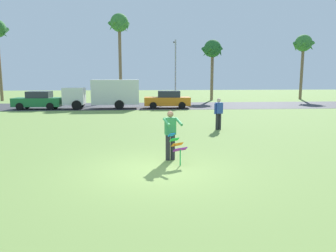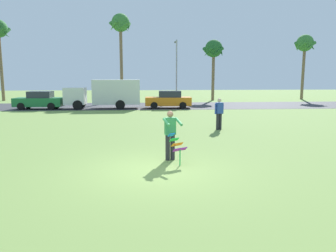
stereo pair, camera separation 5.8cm
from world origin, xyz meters
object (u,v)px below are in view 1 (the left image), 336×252
(parked_car_green, at_px, (38,101))
(palm_tree_right_near, at_px, (119,27))
(parked_car_orange, at_px, (168,100))
(palm_tree_centre_far, at_px, (212,51))
(palm_tree_far_left, at_px, (303,46))
(streetlight_pole, at_px, (175,67))
(kite_held, at_px, (177,145))
(parked_truck_white_box, at_px, (106,93))
(person_walker_near, at_px, (219,113))
(person_kite_flyer, at_px, (171,133))

(parked_car_green, distance_m, palm_tree_right_near, 14.10)
(parked_car_green, xyz_separation_m, parked_car_orange, (11.64, -0.00, 0.00))
(palm_tree_centre_far, distance_m, palm_tree_far_left, 11.98)
(streetlight_pole, bearing_deg, palm_tree_right_near, 160.68)
(kite_held, xyz_separation_m, parked_car_green, (-10.43, 19.22, 0.11))
(parked_truck_white_box, bearing_deg, person_walker_near, -59.09)
(kite_held, distance_m, palm_tree_far_left, 36.03)
(parked_car_orange, xyz_separation_m, palm_tree_right_near, (-4.91, 9.57, 7.86))
(parked_truck_white_box, relative_size, palm_tree_centre_far, 0.92)
(person_kite_flyer, bearing_deg, palm_tree_centre_far, 74.91)
(parked_car_green, bearing_deg, parked_car_orange, -0.00)
(person_kite_flyer, distance_m, person_walker_near, 7.04)
(person_kite_flyer, xyz_separation_m, palm_tree_right_near, (-3.52, 28.21, 7.68))
(palm_tree_right_near, bearing_deg, kite_held, -82.69)
(palm_tree_centre_far, relative_size, person_walker_near, 4.22)
(parked_car_orange, distance_m, person_walker_near, 12.50)
(kite_held, distance_m, parked_car_green, 21.87)
(kite_held, relative_size, parked_car_orange, 0.24)
(kite_held, height_order, palm_tree_centre_far, palm_tree_centre_far)
(palm_tree_far_left, bearing_deg, streetlight_pole, -169.05)
(parked_car_green, height_order, parked_car_orange, same)
(person_kite_flyer, relative_size, palm_tree_right_near, 0.17)
(person_kite_flyer, distance_m, parked_truck_white_box, 19.11)
(parked_truck_white_box, distance_m, palm_tree_centre_far, 15.82)
(parked_car_green, distance_m, palm_tree_centre_far, 20.88)
(palm_tree_right_near, xyz_separation_m, person_walker_near, (6.73, -21.94, -7.70))
(palm_tree_centre_far, bearing_deg, palm_tree_far_left, 5.03)
(parked_car_green, xyz_separation_m, palm_tree_centre_far, (17.85, 9.51, 5.20))
(palm_tree_far_left, bearing_deg, kite_held, -122.98)
(palm_tree_far_left, bearing_deg, palm_tree_centre_far, -174.97)
(parked_car_green, distance_m, streetlight_pole, 15.36)
(kite_held, relative_size, palm_tree_centre_far, 0.14)
(person_kite_flyer, bearing_deg, parked_car_orange, 85.76)
(palm_tree_centre_far, bearing_deg, parked_truck_white_box, -141.11)
(parked_car_green, height_order, streetlight_pole, streetlight_pole)
(palm_tree_right_near, height_order, person_walker_near, palm_tree_right_near)
(kite_held, relative_size, palm_tree_far_left, 0.12)
(kite_held, distance_m, parked_car_orange, 19.26)
(person_kite_flyer, xyz_separation_m, parked_car_green, (-10.26, 18.63, -0.18))
(parked_car_orange, bearing_deg, person_walker_near, -81.62)
(kite_held, xyz_separation_m, palm_tree_right_near, (-3.69, 28.80, 7.97))
(person_kite_flyer, distance_m, palm_tree_far_left, 35.58)
(kite_held, relative_size, parked_car_green, 0.24)
(parked_car_green, bearing_deg, palm_tree_right_near, 54.89)
(person_kite_flyer, relative_size, parked_car_green, 0.41)
(kite_held, height_order, palm_tree_far_left, palm_tree_far_left)
(kite_held, bearing_deg, palm_tree_far_left, 57.02)
(parked_car_orange, height_order, palm_tree_far_left, palm_tree_far_left)
(parked_car_green, bearing_deg, streetlight_pole, 29.25)
(parked_car_orange, height_order, streetlight_pole, streetlight_pole)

